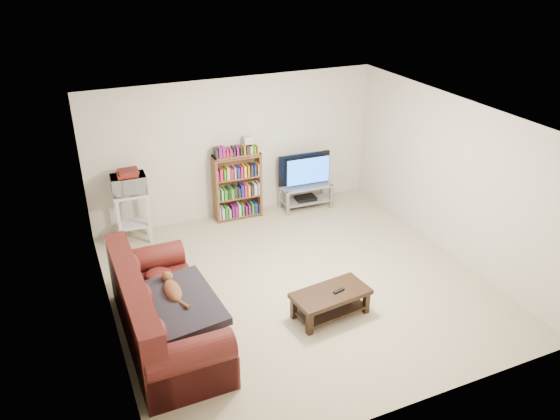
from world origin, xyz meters
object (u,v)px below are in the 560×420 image
sofa (160,317)px  bookshelf (238,185)px  tv_stand (306,192)px  coffee_table (331,299)px

sofa → bookshelf: size_ratio=1.96×
tv_stand → coffee_table: bearing=-108.0°
tv_stand → bookshelf: 1.28m
coffee_table → bookshelf: bearing=85.9°
sofa → bookshelf: bearing=53.9°
sofa → coffee_table: (2.09, -0.37, -0.09)m
coffee_table → tv_stand: tv_stand is taller
tv_stand → bookshelf: size_ratio=0.78×
bookshelf → tv_stand: bearing=-4.6°
sofa → bookshelf: 3.38m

